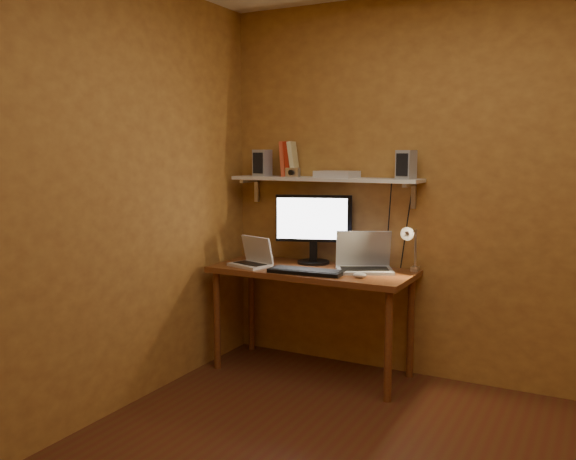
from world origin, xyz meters
The scene contains 14 objects.
room centered at (0.00, 0.00, 1.30)m, with size 3.44×3.24×2.64m.
desk centered at (-0.93, 1.28, 0.66)m, with size 1.40×0.60×0.75m.
wall_shelf centered at (-0.93, 1.47, 1.36)m, with size 1.40×0.25×0.21m.
monitor centered at (-1.01, 1.46, 1.03)m, with size 0.53×0.29×0.50m.
laptop centered at (-0.59, 1.37, 0.82)m, with size 0.45×0.41×0.27m.
netbook centered at (-1.35, 1.17, 0.81)m, with size 0.32×0.27×0.21m.
keyboard centered at (-0.89, 1.10, 0.76)m, with size 0.50×0.17×0.03m, color black.
mouse centered at (-0.53, 1.14, 0.77)m, with size 0.09×0.06×0.03m, color silver.
desk_lamp centered at (-0.27, 1.41, 0.96)m, with size 0.09×0.23×0.38m.
speaker_left centered at (-1.44, 1.47, 1.47)m, with size 0.11×0.11×0.20m, color #989BA1.
speaker_right centered at (-0.34, 1.48, 1.47)m, with size 0.11×0.11×0.19m, color #989BA1.
books centered at (-1.23, 1.49, 1.50)m, with size 0.17×0.18×0.26m.
shelf_camera centered at (-1.15, 1.41, 1.41)m, with size 0.11×0.06×0.07m.
router centered at (-0.84, 1.48, 1.40)m, with size 0.28×0.19×0.05m, color silver.
Camera 1 is at (0.85, -2.48, 1.56)m, focal length 38.00 mm.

